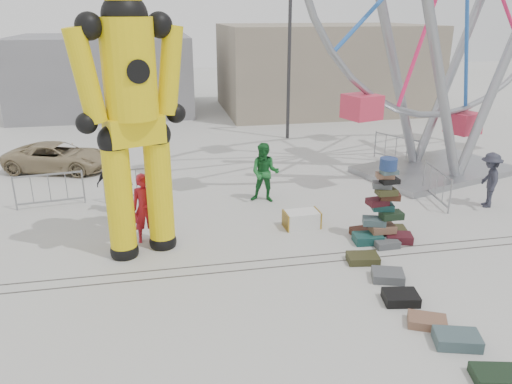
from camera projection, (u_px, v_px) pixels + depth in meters
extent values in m
plane|color=#9E9E99|center=(304.00, 277.00, 11.53)|extent=(90.00, 90.00, 0.00)
cube|color=#47443F|center=(297.00, 265.00, 12.08)|extent=(40.00, 0.04, 0.01)
cube|color=#47443F|center=(293.00, 257.00, 12.45)|extent=(40.00, 0.04, 0.01)
cube|color=gray|center=(323.00, 68.00, 30.37)|extent=(12.00, 8.00, 5.00)
cube|color=gray|center=(105.00, 74.00, 29.93)|extent=(10.00, 8.00, 4.40)
cylinder|color=#2D2D30|center=(289.00, 52.00, 22.68)|extent=(0.16, 0.16, 8.00)
cylinder|color=#2D2D30|center=(133.00, 51.00, 23.23)|extent=(0.16, 0.16, 8.00)
cube|color=#174542|center=(368.00, 238.00, 13.21)|extent=(0.78, 0.57, 0.24)
cube|color=#45121B|center=(399.00, 238.00, 13.27)|extent=(0.80, 0.65, 0.22)
cube|color=#402014|center=(363.00, 232.00, 13.66)|extent=(0.68, 0.50, 0.20)
cube|color=#37371B|center=(393.00, 231.00, 13.70)|extent=(0.75, 0.59, 0.22)
cube|color=#515458|center=(386.00, 243.00, 12.99)|extent=(0.64, 0.44, 0.19)
cube|color=black|center=(376.00, 228.00, 13.86)|extent=(0.69, 0.55, 0.20)
cube|color=brown|center=(382.00, 228.00, 13.29)|extent=(0.67, 0.47, 0.20)
cube|color=#40585C|center=(374.00, 221.00, 13.24)|extent=(0.69, 0.58, 0.19)
cube|color=black|center=(391.00, 215.00, 13.16)|extent=(0.58, 0.39, 0.19)
cube|color=#174542|center=(383.00, 207.00, 13.23)|extent=(0.61, 0.47, 0.17)
cube|color=#45121B|center=(377.00, 202.00, 13.12)|extent=(0.58, 0.43, 0.17)
cube|color=#402014|center=(390.00, 196.00, 13.04)|extent=(0.59, 0.48, 0.17)
cube|color=#37371B|center=(386.00, 192.00, 12.89)|extent=(0.53, 0.37, 0.15)
cube|color=#515458|center=(382.00, 185.00, 12.95)|extent=(0.57, 0.48, 0.15)
cube|color=black|center=(390.00, 181.00, 12.84)|extent=(0.47, 0.32, 0.13)
cube|color=brown|center=(385.00, 175.00, 12.83)|extent=(0.50, 0.39, 0.13)
cube|color=#40585C|center=(389.00, 172.00, 12.72)|extent=(0.44, 0.30, 0.11)
cylinder|color=navy|center=(388.00, 164.00, 12.68)|extent=(0.45, 0.45, 0.30)
sphere|color=black|center=(125.00, 251.00, 12.50)|extent=(0.71, 0.71, 0.71)
cylinder|color=yellow|center=(120.00, 200.00, 12.04)|extent=(0.65, 0.65, 2.98)
sphere|color=black|center=(114.00, 140.00, 11.52)|extent=(0.75, 0.75, 0.75)
sphere|color=black|center=(163.00, 241.00, 13.01)|extent=(0.71, 0.71, 0.71)
cylinder|color=yellow|center=(160.00, 193.00, 12.55)|extent=(0.65, 0.65, 2.98)
sphere|color=black|center=(155.00, 135.00, 12.04)|extent=(0.75, 0.75, 0.75)
cube|color=yellow|center=(134.00, 130.00, 11.72)|extent=(1.48, 1.16, 0.65)
cylinder|color=yellow|center=(129.00, 69.00, 11.24)|extent=(1.21, 1.21, 2.24)
sphere|color=black|center=(125.00, 17.00, 10.85)|extent=(1.02, 1.02, 1.02)
sphere|color=black|center=(89.00, 26.00, 10.52)|extent=(0.60, 0.60, 0.60)
cylinder|color=yellow|center=(85.00, 76.00, 10.78)|extent=(0.89, 0.72, 2.10)
sphere|color=black|center=(87.00, 123.00, 11.08)|extent=(0.48, 0.48, 0.48)
sphere|color=black|center=(159.00, 25.00, 11.31)|extent=(0.60, 0.60, 0.60)
cylinder|color=yellow|center=(170.00, 71.00, 11.76)|extent=(0.89, 0.72, 2.10)
sphere|color=black|center=(176.00, 113.00, 12.15)|extent=(0.48, 0.48, 0.48)
cube|color=gray|center=(435.00, 170.00, 18.88)|extent=(6.36, 4.90, 0.22)
cylinder|color=gray|center=(436.00, 55.00, 15.73)|extent=(3.82, 1.50, 9.09)
cylinder|color=gray|center=(509.00, 51.00, 17.36)|extent=(3.82, 1.50, 9.09)
cylinder|color=gray|center=(391.00, 51.00, 17.39)|extent=(3.82, 1.50, 9.09)
cylinder|color=gray|center=(462.00, 47.00, 19.02)|extent=(3.82, 1.50, 9.09)
cube|color=#C62A44|center=(440.00, 129.00, 18.34)|extent=(1.27, 1.27, 0.78)
cube|color=silver|center=(302.00, 219.00, 14.13)|extent=(1.03, 0.63, 0.47)
cube|color=#37371B|center=(363.00, 258.00, 12.21)|extent=(0.83, 0.63, 0.19)
cube|color=#515458|center=(388.00, 275.00, 11.40)|extent=(0.85, 0.76, 0.21)
cube|color=black|center=(401.00, 297.00, 10.52)|extent=(0.80, 0.66, 0.22)
cube|color=brown|center=(427.00, 321.00, 9.74)|extent=(0.86, 0.74, 0.18)
cube|color=#40585C|center=(457.00, 339.00, 9.17)|extent=(0.93, 0.74, 0.24)
cube|color=black|center=(497.00, 376.00, 8.28)|extent=(0.90, 0.70, 0.19)
imported|color=#A41729|center=(145.00, 208.00, 13.04)|extent=(0.71, 0.50, 1.87)
imported|color=#175F26|center=(265.00, 173.00, 15.80)|extent=(1.13, 1.01, 1.92)
imported|color=black|center=(115.00, 184.00, 14.96)|extent=(1.08, 0.54, 1.79)
imported|color=#272934|center=(489.00, 180.00, 15.42)|extent=(1.01, 1.28, 1.73)
imported|color=#91805E|center=(58.00, 157.00, 19.00)|extent=(4.24, 2.82, 1.08)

